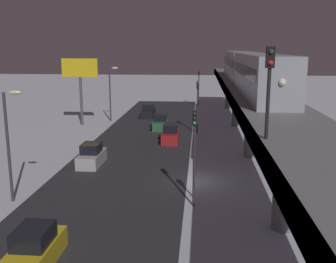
% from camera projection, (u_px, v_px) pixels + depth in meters
% --- Properties ---
extents(ground_plane, '(240.00, 240.00, 0.00)m').
position_uv_depth(ground_plane, '(188.00, 182.00, 30.92)').
color(ground_plane, silver).
extents(avenue_asphalt, '(11.00, 92.54, 0.01)m').
position_uv_depth(avenue_asphalt, '(118.00, 180.00, 31.38)').
color(avenue_asphalt, '#28282D').
rests_on(avenue_asphalt, ground_plane).
extents(elevated_railway, '(5.00, 92.54, 6.40)m').
position_uv_depth(elevated_railway, '(265.00, 113.00, 29.30)').
color(elevated_railway, slate).
rests_on(elevated_railway, ground_plane).
extents(subway_train, '(2.94, 36.87, 3.40)m').
position_uv_depth(subway_train, '(248.00, 68.00, 41.73)').
color(subway_train, '#999EA8').
rests_on(subway_train, elevated_railway).
extents(rail_signal, '(0.36, 0.41, 4.00)m').
position_uv_depth(rail_signal, '(269.00, 77.00, 16.77)').
color(rail_signal, black).
rests_on(rail_signal, elevated_railway).
extents(sedan_green, '(1.91, 4.14, 1.97)m').
position_uv_depth(sedan_green, '(161.00, 123.00, 50.63)').
color(sedan_green, '#2D6038').
rests_on(sedan_green, ground_plane).
extents(sedan_red, '(1.80, 4.19, 1.97)m').
position_uv_depth(sedan_red, '(171.00, 135.00, 43.79)').
color(sedan_red, '#A51E1E').
rests_on(sedan_red, ground_plane).
extents(sedan_yellow, '(1.80, 4.26, 1.97)m').
position_uv_depth(sedan_yellow, '(34.00, 250.00, 18.92)').
color(sedan_yellow, gold).
rests_on(sedan_yellow, ground_plane).
extents(sedan_silver, '(1.80, 4.06, 1.97)m').
position_uv_depth(sedan_silver, '(92.00, 156.00, 35.21)').
color(sedan_silver, '#B2B2B7').
rests_on(sedan_silver, ground_plane).
extents(sedan_black, '(1.80, 4.38, 1.97)m').
position_uv_depth(sedan_black, '(148.00, 112.00, 59.39)').
color(sedan_black, black).
rests_on(sedan_black, ground_plane).
extents(traffic_light_near, '(0.32, 0.44, 6.40)m').
position_uv_depth(traffic_light_near, '(194.00, 145.00, 25.34)').
color(traffic_light_near, '#2D2D2D').
rests_on(traffic_light_near, ground_plane).
extents(traffic_light_mid, '(0.32, 0.44, 6.40)m').
position_uv_depth(traffic_light_mid, '(198.00, 99.00, 47.24)').
color(traffic_light_mid, '#2D2D2D').
rests_on(traffic_light_mid, ground_plane).
extents(traffic_light_far, '(0.32, 0.44, 6.40)m').
position_uv_depth(traffic_light_far, '(199.00, 83.00, 69.14)').
color(traffic_light_far, '#2D2D2D').
rests_on(traffic_light_far, ground_plane).
extents(commercial_billboard, '(4.80, 0.36, 8.90)m').
position_uv_depth(commercial_billboard, '(80.00, 74.00, 51.84)').
color(commercial_billboard, '#4C4C51').
rests_on(commercial_billboard, ground_plane).
extents(street_lamp_near, '(1.35, 0.44, 7.65)m').
position_uv_depth(street_lamp_near, '(10.00, 133.00, 25.98)').
color(street_lamp_near, '#38383D').
rests_on(street_lamp_near, ground_plane).
extents(street_lamp_far, '(1.35, 0.44, 7.65)m').
position_uv_depth(street_lamp_far, '(111.00, 87.00, 55.21)').
color(street_lamp_far, '#38383D').
rests_on(street_lamp_far, ground_plane).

